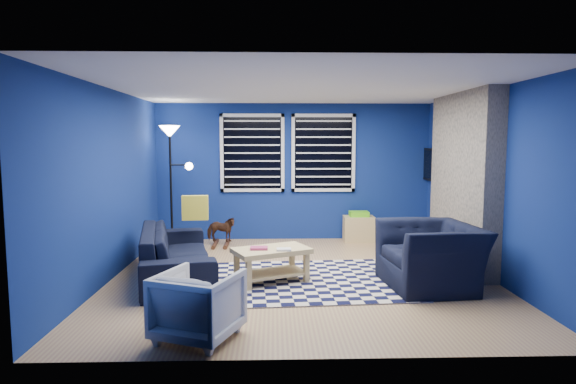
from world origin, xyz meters
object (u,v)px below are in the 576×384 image
object	(u,v)px
rocking_horse	(221,229)
cabinet	(359,228)
armchair_big	(431,256)
tv	(434,165)
floor_lamp	(171,148)
sofa	(176,253)
coffee_table	(271,258)
armchair_bent	(198,305)

from	to	relation	value
rocking_horse	cabinet	world-z (taller)	cabinet
armchair_big	tv	bearing A→B (deg)	155.39
cabinet	floor_lamp	size ratio (longest dim) A/B	0.27
sofa	floor_lamp	bearing A→B (deg)	-0.29
rocking_horse	coffee_table	bearing A→B (deg)	-148.42
tv	coffee_table	world-z (taller)	tv
sofa	cabinet	distance (m)	3.62
sofa	cabinet	bearing A→B (deg)	-65.01
tv	rocking_horse	size ratio (longest dim) A/B	1.90
tv	sofa	world-z (taller)	tv
armchair_big	coffee_table	size ratio (longest dim) A/B	1.12
armchair_bent	floor_lamp	world-z (taller)	floor_lamp
armchair_bent	rocking_horse	xyz separation A→B (m)	(-0.23, 3.96, -0.03)
tv	coffee_table	distance (m)	3.81
tv	floor_lamp	distance (m)	4.56
armchair_big	cabinet	distance (m)	2.82
sofa	floor_lamp	world-z (taller)	floor_lamp
rocking_horse	cabinet	xyz separation A→B (m)	(2.47, 0.33, -0.05)
cabinet	rocking_horse	bearing A→B (deg)	-171.26
tv	floor_lamp	bearing A→B (deg)	-179.09
armchair_bent	cabinet	world-z (taller)	armchair_bent
sofa	armchair_bent	bearing A→B (deg)	-176.40
armchair_bent	tv	bearing A→B (deg)	-108.87
coffee_table	cabinet	xyz separation A→B (m)	(1.58, 2.55, -0.08)
coffee_table	floor_lamp	size ratio (longest dim) A/B	0.52
sofa	rocking_horse	bearing A→B (deg)	-24.53
sofa	coffee_table	world-z (taller)	sofa
floor_lamp	armchair_bent	bearing A→B (deg)	-75.21
tv	armchair_big	distance (m)	2.86
armchair_big	armchair_bent	world-z (taller)	armchair_big
cabinet	armchair_big	bearing A→B (deg)	-80.60
coffee_table	floor_lamp	distance (m)	3.13
tv	armchair_big	size ratio (longest dim) A/B	0.82
sofa	armchair_big	xyz separation A→B (m)	(3.26, -0.55, 0.07)
sofa	rocking_horse	size ratio (longest dim) A/B	4.28
tv	cabinet	size ratio (longest dim) A/B	1.80
tv	cabinet	world-z (taller)	tv
armchair_big	cabinet	bearing A→B (deg)	-177.64
armchair_bent	floor_lamp	xyz separation A→B (m)	(-1.05, 3.97, 1.38)
sofa	cabinet	world-z (taller)	sofa
sofa	tv	bearing A→B (deg)	-77.32
rocking_horse	floor_lamp	xyz separation A→B (m)	(-0.82, 0.01, 1.41)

